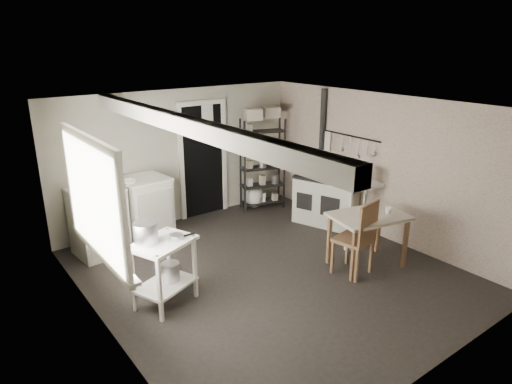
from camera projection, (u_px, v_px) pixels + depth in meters
floor at (269, 272)px, 6.34m from camera, size 5.00×5.00×0.00m
ceiling at (271, 106)px, 5.61m from camera, size 5.00×5.00×0.00m
wall_back at (180, 157)px, 7.87m from camera, size 4.50×0.02×2.30m
wall_front at (443, 267)px, 4.08m from camera, size 4.50×0.02×2.30m
wall_left at (99, 237)px, 4.70m from camera, size 0.02×5.00×2.30m
wall_right at (380, 167)px, 7.26m from camera, size 0.02×5.00×2.30m
window at (92, 199)px, 4.75m from camera, size 0.12×1.76×1.28m
doorway at (203, 161)px, 8.15m from camera, size 0.96×0.10×2.08m
ceiling_beam at (184, 125)px, 4.96m from camera, size 0.18×5.00×0.18m
wallpaper_panel at (380, 167)px, 7.25m from camera, size 0.01×5.00×2.30m
utensil_rail at (351, 136)px, 7.55m from camera, size 0.06×1.20×0.44m
prep_table at (165, 274)px, 5.48m from camera, size 0.87×0.75×0.83m
stockpot at (146, 235)px, 5.26m from camera, size 0.34×0.34×0.30m
saucepan at (177, 238)px, 5.39m from camera, size 0.19×0.19×0.09m
bucket at (171, 272)px, 5.56m from camera, size 0.29×0.29×0.24m
base_cabinets at (123, 218)px, 7.03m from camera, size 1.61×0.81×1.02m
mixing_bowl at (129, 188)px, 6.86m from camera, size 0.30×0.30×0.07m
counter_cup at (102, 191)px, 6.64m from camera, size 0.18×0.18×0.11m
shelf_rack at (262, 159)px, 8.47m from camera, size 0.87×0.56×1.71m
shelf_jar at (252, 140)px, 8.15m from camera, size 0.10×0.10×0.18m
storage_box_a at (253, 103)px, 8.01m from camera, size 0.36×0.34×0.20m
storage_box_b at (271, 102)px, 8.31m from camera, size 0.37×0.35×0.19m
stove at (327, 199)px, 7.90m from camera, size 0.92×1.21×0.85m
stovepipe at (323, 128)px, 8.03m from camera, size 0.15×0.15×1.48m
side_ledge at (363, 212)px, 7.34m from camera, size 0.62×0.37×0.90m
oats_box at (363, 180)px, 7.07m from camera, size 0.18×0.23×0.29m
work_table at (367, 241)px, 6.42m from camera, size 1.15×0.91×0.78m
table_cup at (388, 212)px, 6.34m from camera, size 0.11×0.11×0.09m
chair at (353, 241)px, 6.18m from camera, size 0.52×0.54×1.08m
flour_sack at (255, 196)px, 8.70m from camera, size 0.43×0.39×0.44m
floor_crock at (348, 245)px, 7.01m from camera, size 0.15×0.15×0.14m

